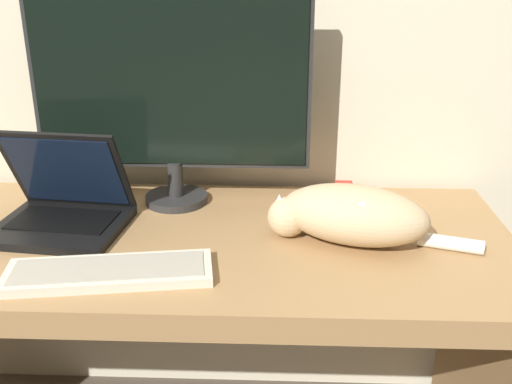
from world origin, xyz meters
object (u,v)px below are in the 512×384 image
(laptop, at_px, (63,209))
(external_keyboard, at_px, (109,272))
(cat, at_px, (350,214))
(monitor, at_px, (171,88))

(laptop, relative_size, external_keyboard, 0.74)
(laptop, distance_m, cat, 0.68)
(laptop, relative_size, cat, 0.66)
(monitor, relative_size, external_keyboard, 1.61)
(cat, bearing_deg, monitor, 171.11)
(laptop, height_order, external_keyboard, laptop)
(external_keyboard, height_order, cat, cat)
(external_keyboard, xyz_separation_m, cat, (0.51, 0.19, 0.06))
(monitor, relative_size, cat, 1.45)
(monitor, height_order, cat, monitor)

